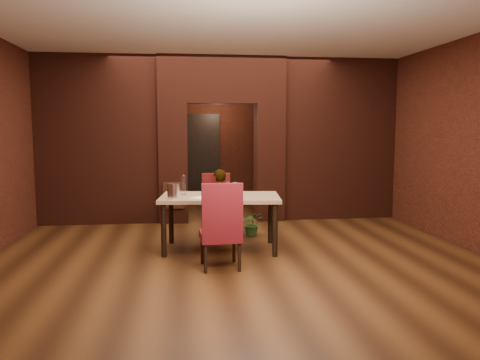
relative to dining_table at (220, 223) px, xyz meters
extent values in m
plane|color=#4B2A12|center=(0.22, 0.29, -0.41)|extent=(8.00, 8.00, 0.00)
cube|color=silver|center=(0.22, 0.29, 2.79)|extent=(7.00, 8.00, 0.04)
cube|color=#612314|center=(0.22, 4.29, 1.19)|extent=(7.00, 0.04, 3.20)
cube|color=#612314|center=(0.22, -3.71, 1.19)|extent=(7.00, 0.04, 3.20)
cube|color=#612314|center=(3.72, 0.29, 1.19)|extent=(0.04, 8.00, 3.20)
cube|color=maroon|center=(-0.73, 2.29, 0.74)|extent=(0.55, 0.55, 2.30)
cube|color=maroon|center=(1.17, 2.29, 0.74)|extent=(0.55, 0.55, 2.30)
cube|color=maroon|center=(0.22, 2.29, 2.34)|extent=(2.45, 0.55, 0.90)
cube|color=maroon|center=(-2.14, 2.29, 1.19)|extent=(2.28, 0.35, 3.20)
cube|color=maroon|center=(2.58, 2.29, 1.19)|extent=(2.28, 0.35, 3.20)
cube|color=#A0562E|center=(-0.73, 1.99, 0.14)|extent=(0.40, 0.03, 0.50)
cube|color=black|center=(-0.18, 4.23, 0.64)|extent=(0.90, 0.08, 2.10)
cube|color=black|center=(-0.18, 4.19, 0.64)|extent=(1.02, 0.04, 2.22)
cube|color=tan|center=(0.00, 0.00, 0.00)|extent=(1.85, 1.17, 0.82)
cube|color=maroon|center=(0.02, 0.85, 0.12)|extent=(0.50, 0.50, 1.06)
cube|color=maroon|center=(-0.07, -0.92, 0.16)|extent=(0.54, 0.54, 1.14)
imported|color=white|center=(0.05, 0.78, 0.17)|extent=(0.43, 0.30, 1.15)
cube|color=white|center=(-0.27, -0.16, 0.41)|extent=(0.38, 0.36, 0.00)
cylinder|color=silver|center=(-0.68, -0.21, 0.52)|extent=(0.18, 0.18, 0.22)
cylinder|color=silver|center=(-0.54, 0.15, 0.57)|extent=(0.07, 0.07, 0.31)
imported|color=#336828|center=(0.62, 0.85, -0.20)|extent=(0.39, 0.34, 0.41)
camera|label=1|loc=(-0.55, -6.90, 1.42)|focal=35.00mm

